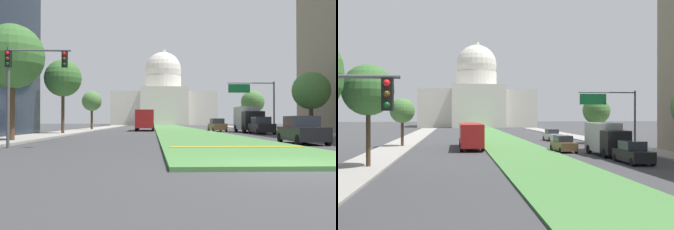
% 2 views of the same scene
% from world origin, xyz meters
% --- Properties ---
extents(ground_plane, '(283.57, 283.57, 0.00)m').
position_xyz_m(ground_plane, '(0.00, 64.45, 0.00)').
color(ground_plane, '#3D3D3F').
extents(grass_median, '(7.14, 116.00, 0.14)m').
position_xyz_m(grass_median, '(0.00, 58.00, 0.07)').
color(grass_median, '#4C8442').
rests_on(grass_median, ground_plane).
extents(median_curb_nose, '(6.43, 0.50, 0.04)m').
position_xyz_m(median_curb_nose, '(0.00, 7.72, 0.16)').
color(median_curb_nose, gold).
rests_on(median_curb_nose, grass_median).
extents(lane_dashes_right, '(0.16, 48.39, 0.01)m').
position_xyz_m(lane_dashes_right, '(7.76, 35.35, 0.00)').
color(lane_dashes_right, silver).
rests_on(lane_dashes_right, ground_plane).
extents(sidewalk_left, '(4.00, 116.00, 0.15)m').
position_xyz_m(sidewalk_left, '(-13.96, 51.56, 0.07)').
color(sidewalk_left, '#9E9991').
rests_on(sidewalk_left, ground_plane).
extents(sidewalk_right, '(4.00, 116.00, 0.15)m').
position_xyz_m(sidewalk_right, '(13.96, 51.56, 0.07)').
color(sidewalk_right, '#9E9991').
rests_on(sidewalk_right, ground_plane).
extents(capitol_building, '(36.22, 26.53, 27.60)m').
position_xyz_m(capitol_building, '(0.00, 128.10, 9.01)').
color(capitol_building, silver).
rests_on(capitol_building, ground_plane).
extents(traffic_light_near_left, '(3.34, 0.35, 5.20)m').
position_xyz_m(traffic_light_near_left, '(-10.61, 9.60, 3.80)').
color(traffic_light_near_left, '#515456').
rests_on(traffic_light_near_left, ground_plane).
extents(overhead_guide_sign, '(6.16, 0.20, 6.50)m').
position_xyz_m(overhead_guide_sign, '(9.33, 38.02, 4.67)').
color(overhead_guide_sign, '#515456').
rests_on(overhead_guide_sign, ground_plane).
extents(street_tree_left_near, '(4.23, 4.23, 7.76)m').
position_xyz_m(street_tree_left_near, '(-13.25, 14.98, 5.61)').
color(street_tree_left_near, '#4C3823').
rests_on(street_tree_left_near, ground_plane).
extents(street_tree_left_mid, '(3.86, 3.86, 7.82)m').
position_xyz_m(street_tree_left_mid, '(-13.37, 29.88, 5.86)').
color(street_tree_left_mid, '#4C3823').
rests_on(street_tree_left_mid, ground_plane).
extents(street_tree_right_mid, '(3.99, 3.99, 6.64)m').
position_xyz_m(street_tree_right_mid, '(12.83, 29.34, 4.62)').
color(street_tree_right_mid, '#4C3823').
rests_on(street_tree_right_mid, ground_plane).
extents(street_tree_left_far, '(3.04, 3.04, 6.02)m').
position_xyz_m(street_tree_left_far, '(-13.36, 48.84, 4.45)').
color(street_tree_left_far, '#4C3823').
rests_on(street_tree_left_far, ground_plane).
extents(street_tree_right_far, '(3.82, 3.82, 6.46)m').
position_xyz_m(street_tree_right_far, '(12.50, 51.59, 4.53)').
color(street_tree_right_far, '#4C3823').
rests_on(street_tree_right_far, ground_plane).
extents(sedan_lead_stopped, '(2.07, 4.53, 1.70)m').
position_xyz_m(sedan_lead_stopped, '(5.08, 12.51, 0.80)').
color(sedan_lead_stopped, black).
rests_on(sedan_lead_stopped, ground_plane).
extents(sedan_midblock, '(1.97, 4.27, 1.86)m').
position_xyz_m(sedan_midblock, '(7.67, 30.03, 0.86)').
color(sedan_midblock, black).
rests_on(sedan_midblock, ground_plane).
extents(sedan_distant, '(1.96, 4.57, 1.75)m').
position_xyz_m(sedan_distant, '(4.72, 40.61, 0.82)').
color(sedan_distant, brown).
rests_on(sedan_distant, ground_plane).
extents(sedan_far_horizon, '(2.06, 4.49, 1.76)m').
position_xyz_m(sedan_far_horizon, '(7.79, 57.92, 0.82)').
color(sedan_far_horizon, '#BCBCC1').
rests_on(sedan_far_horizon, ground_plane).
extents(box_truck_delivery, '(2.40, 6.40, 3.20)m').
position_xyz_m(box_truck_delivery, '(7.81, 36.27, 1.68)').
color(box_truck_delivery, black).
rests_on(box_truck_delivery, ground_plane).
extents(city_bus, '(2.62, 11.00, 2.95)m').
position_xyz_m(city_bus, '(-5.08, 45.81, 1.77)').
color(city_bus, '#B21E1E').
rests_on(city_bus, ground_plane).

